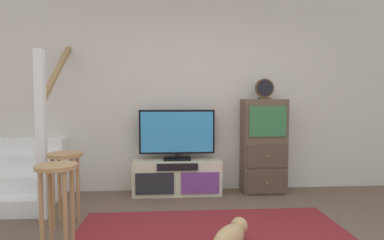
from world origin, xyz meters
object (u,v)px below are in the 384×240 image
(media_console, at_px, (177,177))
(television, at_px, (177,133))
(side_cabinet, at_px, (263,146))
(bar_stool_near, at_px, (57,187))
(bar_stool_far, at_px, (65,172))
(dog, at_px, (230,237))
(desk_clock, at_px, (264,89))

(media_console, relative_size, television, 1.16)
(media_console, distance_m, side_cabinet, 1.25)
(bar_stool_near, xyz_separation_m, bar_stool_far, (-0.11, 0.56, 0.00))
(side_cabinet, bearing_deg, dog, -114.84)
(desk_clock, height_order, bar_stool_far, desk_clock)
(desk_clock, bearing_deg, side_cabinet, 80.13)
(side_cabinet, relative_size, dog, 2.66)
(bar_stool_near, bearing_deg, television, 56.71)
(side_cabinet, relative_size, desk_clock, 4.61)
(desk_clock, relative_size, dog, 0.58)
(desk_clock, relative_size, bar_stool_far, 0.37)
(dog, bearing_deg, bar_stool_far, 157.02)
(desk_clock, relative_size, bar_stool_near, 0.38)
(media_console, relative_size, side_cabinet, 0.92)
(media_console, height_order, television, television)
(bar_stool_far, height_order, dog, bar_stool_far)
(bar_stool_far, relative_size, dog, 1.54)
(media_console, bearing_deg, bar_stool_far, -138.96)
(side_cabinet, height_order, dog, side_cabinet)
(media_console, distance_m, desk_clock, 1.67)
(side_cabinet, xyz_separation_m, desk_clock, (-0.00, -0.02, 0.78))
(dog, bearing_deg, desk_clock, 65.04)
(television, height_order, bar_stool_far, television)
(dog, bearing_deg, television, 103.66)
(television, xyz_separation_m, bar_stool_near, (-1.04, -1.58, -0.27))
(television, height_order, bar_stool_near, television)
(bar_stool_far, distance_m, dog, 1.74)
(television, xyz_separation_m, bar_stool_far, (-1.15, -1.02, -0.27))
(television, bearing_deg, desk_clock, -1.40)
(desk_clock, height_order, dog, desk_clock)
(television, xyz_separation_m, desk_clock, (1.18, -0.03, 0.60))
(dog, bearing_deg, bar_stool_near, 176.09)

